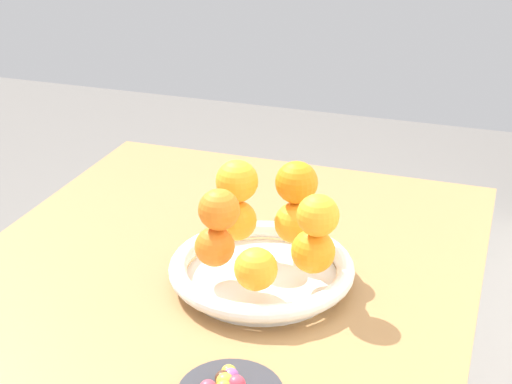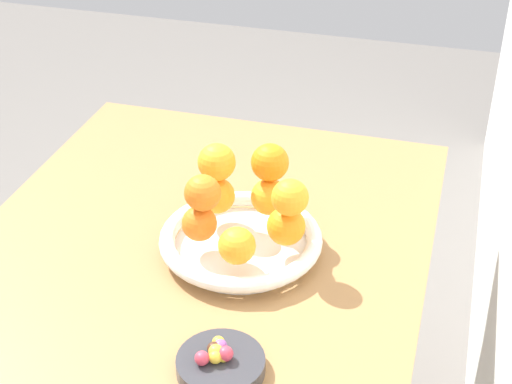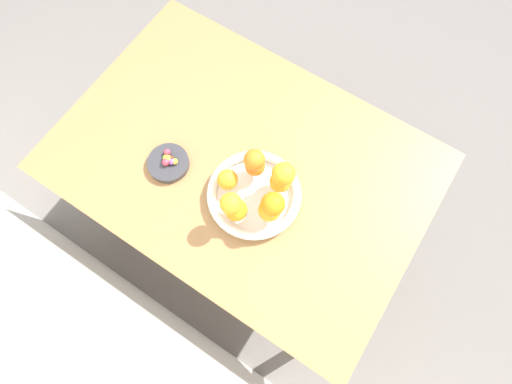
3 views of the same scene
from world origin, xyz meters
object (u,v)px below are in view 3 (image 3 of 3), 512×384
object	(u,v)px
orange_6	(254,160)
candy_ball_2	(165,162)
orange_1	(227,179)
orange_8	(231,204)
candy_dish	(169,163)
candy_ball_0	(172,162)
orange_0	(255,166)
candy_ball_6	(169,159)
candy_ball_7	(175,161)
orange_4	(280,182)
candy_ball_1	(166,158)
fruit_bowl	(254,195)
orange_3	(270,210)
dining_table	(243,172)
candy_ball_3	(166,162)
candy_ball_5	(171,158)
orange_5	(273,204)
candy_ball_4	(167,152)
orange_7	(284,174)
orange_2	(236,210)

from	to	relation	value
orange_6	candy_ball_2	distance (m)	0.28
orange_6	candy_ball_2	bearing A→B (deg)	24.53
orange_1	orange_8	xyz separation A→B (m)	(-0.06, 0.07, 0.06)
candy_dish	candy_ball_0	world-z (taller)	candy_ball_0
orange_0	candy_ball_6	xyz separation A→B (m)	(0.23, 0.10, -0.04)
candy_ball_7	orange_1	bearing A→B (deg)	-171.50
orange_4	orange_8	bearing A→B (deg)	65.48
candy_ball_1	candy_ball_2	size ratio (longest dim) A/B	1.30
fruit_bowl	candy_ball_1	world-z (taller)	same
candy_ball_1	candy_ball_2	xyz separation A→B (m)	(-0.00, 0.01, -0.00)
candy_dish	orange_3	distance (m)	0.34
orange_1	orange_6	bearing A→B (deg)	-122.66
orange_0	orange_8	bearing A→B (deg)	97.85
dining_table	candy_ball_1	size ratio (longest dim) A/B	59.46
orange_4	candy_ball_3	size ratio (longest dim) A/B	2.85
candy_ball_2	candy_ball_5	bearing A→B (deg)	-120.33
orange_5	candy_ball_3	distance (m)	0.36
orange_0	orange_4	xyz separation A→B (m)	(-0.08, 0.00, 0.00)
orange_4	orange_6	size ratio (longest dim) A/B	1.04
candy_ball_3	orange_3	bearing A→B (deg)	-174.84
orange_1	candy_ball_1	bearing A→B (deg)	8.74
candy_ball_1	orange_4	bearing A→B (deg)	-162.24
fruit_bowl	candy_ball_4	size ratio (longest dim) A/B	13.25
orange_7	candy_ball_4	size ratio (longest dim) A/B	3.12
orange_4	candy_ball_3	bearing A→B (deg)	20.11
candy_ball_4	orange_4	bearing A→B (deg)	-165.21
orange_5	orange_6	bearing A→B (deg)	-36.42
candy_dish	candy_ball_2	world-z (taller)	candy_ball_2
candy_ball_0	candy_ball_4	world-z (taller)	candy_ball_4
orange_0	candy_ball_0	size ratio (longest dim) A/B	3.00
orange_0	candy_ball_6	distance (m)	0.26
orange_1	candy_ball_2	size ratio (longest dim) A/B	4.12
orange_2	candy_ball_0	xyz separation A→B (m)	(0.25, -0.03, -0.04)
orange_0	orange_3	world-z (taller)	orange_3
dining_table	orange_4	size ratio (longest dim) A/B	18.17
fruit_bowl	candy_ball_6	distance (m)	0.27
orange_5	orange_6	distance (m)	0.13
orange_5	orange_8	xyz separation A→B (m)	(0.09, 0.06, -0.00)
orange_0	candy_ball_6	size ratio (longest dim) A/B	2.72
candy_ball_3	orange_2	bearing A→B (deg)	176.06
orange_6	orange_4	bearing A→B (deg)	-176.65
candy_dish	candy_ball_3	xyz separation A→B (m)	(-0.00, 0.01, 0.02)
orange_2	candy_ball_0	size ratio (longest dim) A/B	3.26
candy_ball_7	dining_table	bearing A→B (deg)	-142.22
candy_dish	candy_ball_3	bearing A→B (deg)	98.56
orange_7	candy_ball_4	distance (m)	0.36
dining_table	orange_7	size ratio (longest dim) A/B	17.43
orange_2	candy_ball_6	bearing A→B (deg)	-6.96
orange_2	orange_5	size ratio (longest dim) A/B	0.98
orange_1	orange_6	size ratio (longest dim) A/B	1.01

